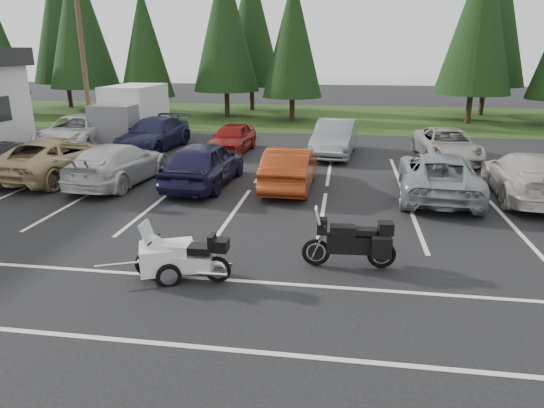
{
  "coord_description": "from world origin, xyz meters",
  "views": [
    {
      "loc": [
        3.77,
        -12.75,
        4.75
      ],
      "look_at": [
        1.92,
        -0.5,
        0.82
      ],
      "focal_mm": 32.0,
      "sensor_mm": 36.0,
      "label": 1
    }
  ],
  "objects_px": {
    "car_near_3": "(119,164)",
    "adventure_motorcycle": "(349,238)",
    "box_truck": "(128,114)",
    "car_far_1": "(154,134)",
    "touring_motorcycle": "(181,252)",
    "car_far_2": "(232,138)",
    "car_near_4": "(204,163)",
    "cargo_trailer": "(167,261)",
    "utility_pole": "(83,51)",
    "car_far_0": "(77,131)",
    "car_near_1": "(22,158)",
    "car_far_3": "(335,138)",
    "car_near_5": "(290,167)",
    "car_near_2": "(59,157)",
    "car_near_7": "(528,176)",
    "car_near_6": "(438,175)",
    "car_far_4": "(447,145)"
  },
  "relations": [
    {
      "from": "car_near_4",
      "to": "cargo_trailer",
      "type": "xyz_separation_m",
      "value": [
        1.33,
        -7.47,
        -0.45
      ]
    },
    {
      "from": "box_truck",
      "to": "adventure_motorcycle",
      "type": "xyz_separation_m",
      "value": [
        11.97,
        -14.91,
        -0.73
      ]
    },
    {
      "from": "car_near_3",
      "to": "car_far_1",
      "type": "bearing_deg",
      "value": -74.97
    },
    {
      "from": "car_far_3",
      "to": "car_far_4",
      "type": "height_order",
      "value": "car_far_3"
    },
    {
      "from": "car_near_3",
      "to": "car_near_6",
      "type": "bearing_deg",
      "value": -175.21
    },
    {
      "from": "car_near_5",
      "to": "cargo_trailer",
      "type": "bearing_deg",
      "value": 77.6
    },
    {
      "from": "car_far_2",
      "to": "car_far_3",
      "type": "xyz_separation_m",
      "value": [
        4.94,
        0.12,
        0.1
      ]
    },
    {
      "from": "touring_motorcycle",
      "to": "car_far_3",
      "type": "bearing_deg",
      "value": 77.72
    },
    {
      "from": "car_far_4",
      "to": "cargo_trailer",
      "type": "distance_m",
      "value": 15.62
    },
    {
      "from": "utility_pole",
      "to": "car_far_2",
      "type": "height_order",
      "value": "utility_pole"
    },
    {
      "from": "box_truck",
      "to": "car_near_4",
      "type": "xyz_separation_m",
      "value": [
        6.75,
        -8.57,
        -0.62
      ]
    },
    {
      "from": "car_far_1",
      "to": "touring_motorcycle",
      "type": "height_order",
      "value": "car_far_1"
    },
    {
      "from": "box_truck",
      "to": "car_far_2",
      "type": "bearing_deg",
      "value": -21.57
    },
    {
      "from": "car_near_3",
      "to": "car_near_2",
      "type": "bearing_deg",
      "value": -6.96
    },
    {
      "from": "car_far_2",
      "to": "car_near_6",
      "type": "bearing_deg",
      "value": -32.82
    },
    {
      "from": "car_near_1",
      "to": "car_near_2",
      "type": "distance_m",
      "value": 1.65
    },
    {
      "from": "car_near_4",
      "to": "cargo_trailer",
      "type": "relative_size",
      "value": 2.93
    },
    {
      "from": "car_far_1",
      "to": "utility_pole",
      "type": "bearing_deg",
      "value": 162.47
    },
    {
      "from": "touring_motorcycle",
      "to": "car_near_5",
      "type": "bearing_deg",
      "value": 78.93
    },
    {
      "from": "car_far_1",
      "to": "car_far_2",
      "type": "height_order",
      "value": "car_far_1"
    },
    {
      "from": "car_near_6",
      "to": "adventure_motorcycle",
      "type": "relative_size",
      "value": 2.3
    },
    {
      "from": "car_near_1",
      "to": "car_near_4",
      "type": "distance_m",
      "value": 7.63
    },
    {
      "from": "utility_pole",
      "to": "car_far_0",
      "type": "bearing_deg",
      "value": -84.72
    },
    {
      "from": "utility_pole",
      "to": "car_far_4",
      "type": "height_order",
      "value": "utility_pole"
    },
    {
      "from": "box_truck",
      "to": "touring_motorcycle",
      "type": "xyz_separation_m",
      "value": [
        8.43,
        -16.13,
        -0.79
      ]
    },
    {
      "from": "utility_pole",
      "to": "adventure_motorcycle",
      "type": "bearing_deg",
      "value": -45.88
    },
    {
      "from": "car_near_2",
      "to": "car_far_4",
      "type": "height_order",
      "value": "car_near_2"
    },
    {
      "from": "adventure_motorcycle",
      "to": "car_far_4",
      "type": "bearing_deg",
      "value": 66.88
    },
    {
      "from": "car_near_5",
      "to": "car_near_1",
      "type": "bearing_deg",
      "value": -0.7
    },
    {
      "from": "car_far_1",
      "to": "car_far_4",
      "type": "xyz_separation_m",
      "value": [
        13.97,
        -0.42,
        -0.07
      ]
    },
    {
      "from": "car_near_2",
      "to": "car_far_2",
      "type": "bearing_deg",
      "value": -129.0
    },
    {
      "from": "car_near_7",
      "to": "car_far_2",
      "type": "relative_size",
      "value": 1.28
    },
    {
      "from": "car_far_4",
      "to": "car_near_2",
      "type": "bearing_deg",
      "value": -163.89
    },
    {
      "from": "car_near_3",
      "to": "car_near_7",
      "type": "distance_m",
      "value": 14.34
    },
    {
      "from": "car_near_1",
      "to": "car_far_3",
      "type": "distance_m",
      "value": 13.44
    },
    {
      "from": "utility_pole",
      "to": "car_near_7",
      "type": "distance_m",
      "value": 21.77
    },
    {
      "from": "car_far_0",
      "to": "adventure_motorcycle",
      "type": "bearing_deg",
      "value": -47.85
    },
    {
      "from": "box_truck",
      "to": "car_near_2",
      "type": "bearing_deg",
      "value": -84.54
    },
    {
      "from": "car_near_1",
      "to": "car_near_3",
      "type": "bearing_deg",
      "value": 176.82
    },
    {
      "from": "car_near_4",
      "to": "cargo_trailer",
      "type": "height_order",
      "value": "car_near_4"
    },
    {
      "from": "car_near_6",
      "to": "car_far_3",
      "type": "relative_size",
      "value": 1.1
    },
    {
      "from": "car_near_4",
      "to": "adventure_motorcycle",
      "type": "distance_m",
      "value": 8.22
    },
    {
      "from": "utility_pole",
      "to": "touring_motorcycle",
      "type": "bearing_deg",
      "value": -56.27
    },
    {
      "from": "utility_pole",
      "to": "car_near_3",
      "type": "height_order",
      "value": "utility_pole"
    },
    {
      "from": "car_near_1",
      "to": "car_near_3",
      "type": "relative_size",
      "value": 0.79
    },
    {
      "from": "car_near_3",
      "to": "adventure_motorcycle",
      "type": "relative_size",
      "value": 2.18
    },
    {
      "from": "utility_pole",
      "to": "car_far_2",
      "type": "distance_m",
      "value": 9.49
    },
    {
      "from": "car_far_0",
      "to": "adventure_motorcycle",
      "type": "relative_size",
      "value": 2.42
    },
    {
      "from": "car_near_5",
      "to": "adventure_motorcycle",
      "type": "bearing_deg",
      "value": 108.77
    },
    {
      "from": "car_near_3",
      "to": "car_near_5",
      "type": "distance_m",
      "value": 6.37
    }
  ]
}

